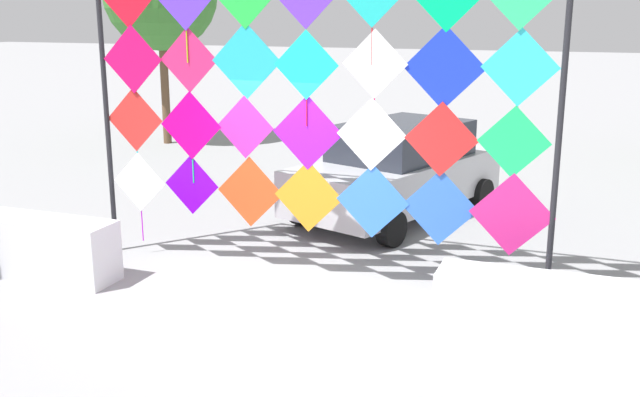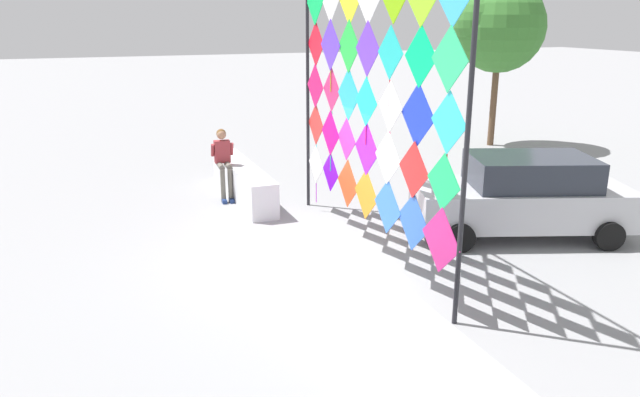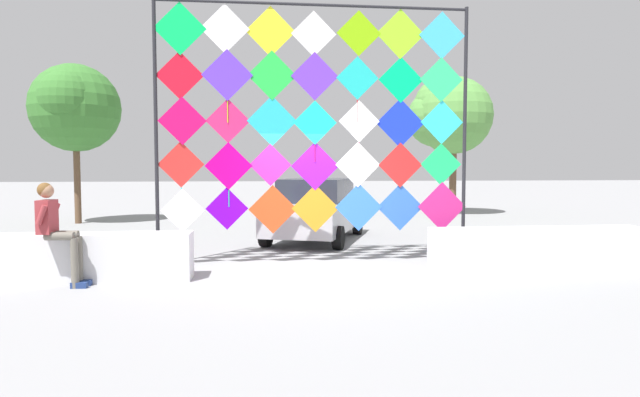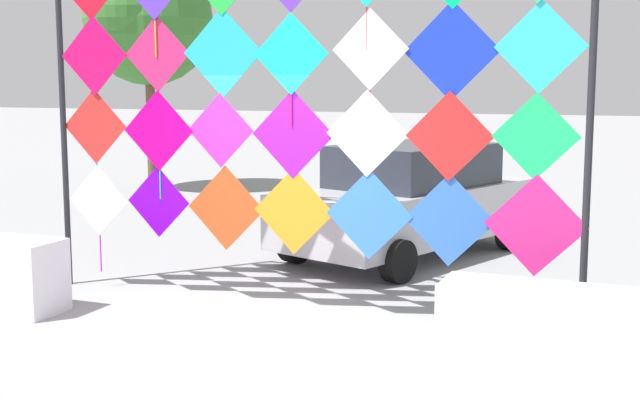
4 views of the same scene
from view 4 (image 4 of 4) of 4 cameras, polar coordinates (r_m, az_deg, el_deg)
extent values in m
plane|color=gray|center=(8.37, -5.22, -8.94)|extent=(120.00, 120.00, 0.00)
cylinder|color=#232328|center=(10.37, -17.20, 7.94)|extent=(0.07, 0.07, 4.98)
cylinder|color=#232328|center=(8.02, 18.03, 8.04)|extent=(0.07, 0.07, 4.98)
cube|color=white|center=(10.19, -14.86, -0.14)|extent=(0.83, 0.01, 0.83)
cylinder|color=#CC16E5|center=(10.30, -14.70, -3.63)|extent=(0.02, 0.02, 0.44)
cube|color=#7005E9|center=(9.71, -10.95, -0.22)|extent=(0.81, 0.01, 0.81)
cube|color=#E6471D|center=(9.26, -6.43, -0.65)|extent=(0.94, 0.01, 0.94)
cube|color=orange|center=(8.89, -1.80, -0.89)|extent=(0.93, 0.01, 0.93)
cube|color=#3678F1|center=(8.57, 3.36, -1.10)|extent=(0.93, 0.01, 0.93)
cube|color=blue|center=(8.35, 8.78, -1.46)|extent=(0.93, 0.01, 0.93)
cube|color=#DD2480|center=(8.16, 14.47, -1.80)|extent=(0.98, 0.01, 0.98)
cube|color=red|center=(10.12, -15.07, 4.76)|extent=(0.87, 0.01, 0.87)
cylinder|color=#16E1E5|center=(10.18, -14.92, 1.48)|extent=(0.02, 0.02, 0.30)
cube|color=#DD0481|center=(9.59, -10.95, 4.55)|extent=(0.90, 0.01, 0.90)
cylinder|color=#16E56E|center=(9.65, -10.82, 0.91)|extent=(0.02, 0.02, 0.33)
cube|color=#CC28A4|center=(9.18, -6.80, 4.63)|extent=(0.81, 0.01, 0.81)
cube|color=#9417DE|center=(8.80, -1.87, 4.39)|extent=(0.94, 0.01, 0.94)
cube|color=white|center=(8.47, 3.22, 4.43)|extent=(0.88, 0.01, 0.88)
cube|color=red|center=(8.23, 8.79, 4.21)|extent=(0.88, 0.01, 0.88)
cube|color=#1ED46E|center=(8.08, 14.48, 4.10)|extent=(0.83, 0.01, 0.83)
cube|color=#E10D5C|center=(10.07, -15.14, 9.36)|extent=(0.90, 0.01, 0.90)
cube|color=#E82569|center=(9.60, -11.02, 9.63)|extent=(0.84, 0.01, 0.84)
cylinder|color=#16E59D|center=(9.61, -10.90, 6.18)|extent=(0.02, 0.02, 0.32)
cube|color=#25C3D5|center=(9.17, -6.65, 9.85)|extent=(0.96, 0.01, 0.96)
cube|color=#1AF8D3|center=(8.77, -1.99, 9.82)|extent=(0.84, 0.01, 0.84)
cylinder|color=red|center=(8.78, -1.95, 5.99)|extent=(0.02, 0.02, 0.33)
cube|color=white|center=(8.46, 3.43, 10.11)|extent=(0.81, 0.01, 0.81)
cylinder|color=#E51650|center=(8.47, 3.43, 6.32)|extent=(0.02, 0.02, 0.31)
cube|color=#1934ED|center=(8.25, 8.94, 9.90)|extent=(0.96, 0.01, 0.96)
cylinder|color=yellow|center=(8.26, 8.86, 5.28)|extent=(0.02, 0.02, 0.37)
cube|color=#30DDF2|center=(8.08, 14.78, 9.97)|extent=(0.86, 0.01, 0.86)
cylinder|color=red|center=(8.09, 14.65, 6.05)|extent=(0.02, 0.02, 0.25)
cylinder|color=#16E5D1|center=(10.13, -15.23, 10.55)|extent=(0.02, 0.02, 0.37)
cylinder|color=#B6E516|center=(9.59, -11.13, 10.64)|extent=(0.02, 0.02, 0.40)
cylinder|color=#E516C1|center=(9.17, -6.64, 11.16)|extent=(0.02, 0.02, 0.35)
cylinder|color=#A2E516|center=(8.79, -1.98, 11.16)|extent=(0.02, 0.02, 0.43)
cylinder|color=red|center=(8.48, 3.19, 11.45)|extent=(0.02, 0.02, 0.43)
cylinder|color=#E51674|center=(8.26, 9.01, 10.95)|extent=(0.02, 0.02, 0.48)
cube|color=#B7B7BC|center=(11.78, 5.95, -0.90)|extent=(2.97, 4.38, 0.72)
cube|color=#282D38|center=(11.82, 6.40, 2.29)|extent=(2.19, 2.64, 0.58)
cylinder|color=black|center=(10.25, 5.33, -4.25)|extent=(0.38, 0.58, 0.54)
cylinder|color=black|center=(11.35, -1.71, -3.05)|extent=(0.38, 0.58, 0.54)
cylinder|color=black|center=(12.53, 12.83, -2.20)|extent=(0.38, 0.58, 0.54)
cylinder|color=black|center=(13.44, 6.37, -1.38)|extent=(0.38, 0.58, 0.54)
cylinder|color=brown|center=(19.26, -11.42, 4.88)|extent=(0.21, 0.21, 2.94)
sphere|color=#38752D|center=(19.29, -11.61, 11.78)|extent=(2.85, 2.85, 2.85)
sphere|color=#38752D|center=(18.78, -12.78, 12.49)|extent=(1.83, 1.83, 1.83)
sphere|color=#38752D|center=(19.63, -11.16, 12.59)|extent=(2.18, 2.18, 2.18)
camera|label=1|loc=(1.05, -131.51, 57.73)|focal=41.23mm
camera|label=2|loc=(6.96, 83.48, 15.14)|focal=34.12mm
camera|label=3|loc=(5.10, -91.03, -6.33)|focal=29.49mm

